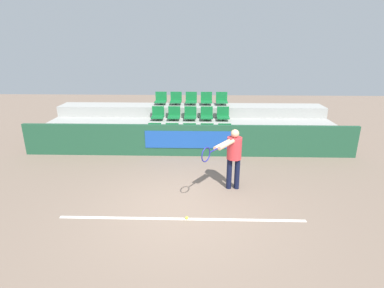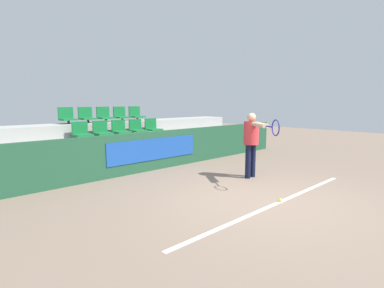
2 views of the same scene
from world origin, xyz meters
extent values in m
plane|color=#7A6656|center=(0.00, 0.00, 0.00)|extent=(30.00, 30.00, 0.00)
cube|color=white|center=(0.00, -0.34, 0.00)|extent=(5.11, 0.08, 0.01)
cube|color=#1E4C33|center=(0.00, 3.33, 0.51)|extent=(10.59, 0.12, 1.02)
cube|color=#19479E|center=(0.00, 3.26, 0.56)|extent=(2.76, 0.02, 0.56)
cube|color=#9E9E99|center=(0.00, 3.89, 0.19)|extent=(10.19, 0.95, 0.38)
cube|color=#9E9E99|center=(0.00, 4.84, 0.38)|extent=(10.19, 0.95, 0.77)
cube|color=#9E9E99|center=(0.00, 5.79, 0.58)|extent=(10.19, 0.95, 1.15)
cylinder|color=#333333|center=(-1.19, 3.93, 0.43)|extent=(0.07, 0.07, 0.10)
cube|color=#146B33|center=(-1.19, 3.93, 0.51)|extent=(0.44, 0.42, 0.05)
cube|color=#146B33|center=(-1.19, 4.12, 0.70)|extent=(0.44, 0.04, 0.33)
cylinder|color=#333333|center=(-0.60, 3.93, 0.43)|extent=(0.07, 0.07, 0.10)
cube|color=#146B33|center=(-0.60, 3.93, 0.51)|extent=(0.44, 0.42, 0.05)
cube|color=#146B33|center=(-0.60, 4.12, 0.70)|extent=(0.44, 0.04, 0.33)
cylinder|color=#333333|center=(0.00, 3.93, 0.43)|extent=(0.07, 0.07, 0.10)
cube|color=#146B33|center=(0.00, 3.93, 0.51)|extent=(0.44, 0.42, 0.05)
cube|color=#146B33|center=(0.00, 4.12, 0.70)|extent=(0.44, 0.04, 0.33)
cylinder|color=#333333|center=(0.60, 3.93, 0.43)|extent=(0.07, 0.07, 0.10)
cube|color=#146B33|center=(0.60, 3.93, 0.51)|extent=(0.44, 0.42, 0.05)
cube|color=#146B33|center=(0.60, 4.12, 0.70)|extent=(0.44, 0.04, 0.33)
cylinder|color=#333333|center=(1.19, 3.93, 0.43)|extent=(0.07, 0.07, 0.10)
cube|color=#146B33|center=(1.19, 3.93, 0.51)|extent=(0.44, 0.42, 0.05)
cube|color=#146B33|center=(1.19, 4.12, 0.70)|extent=(0.44, 0.04, 0.33)
cylinder|color=#333333|center=(-1.19, 4.89, 0.82)|extent=(0.07, 0.07, 0.10)
cube|color=#146B33|center=(-1.19, 4.89, 0.89)|extent=(0.44, 0.42, 0.05)
cube|color=#146B33|center=(-1.19, 5.08, 1.08)|extent=(0.44, 0.04, 0.33)
cylinder|color=#333333|center=(-0.60, 4.89, 0.82)|extent=(0.07, 0.07, 0.10)
cube|color=#146B33|center=(-0.60, 4.89, 0.89)|extent=(0.44, 0.42, 0.05)
cube|color=#146B33|center=(-0.60, 5.08, 1.08)|extent=(0.44, 0.04, 0.33)
cylinder|color=#333333|center=(0.00, 4.89, 0.82)|extent=(0.07, 0.07, 0.10)
cube|color=#146B33|center=(0.00, 4.89, 0.89)|extent=(0.44, 0.42, 0.05)
cube|color=#146B33|center=(0.00, 5.08, 1.08)|extent=(0.44, 0.04, 0.33)
cylinder|color=#333333|center=(0.60, 4.89, 0.82)|extent=(0.07, 0.07, 0.10)
cube|color=#146B33|center=(0.60, 4.89, 0.89)|extent=(0.44, 0.42, 0.05)
cube|color=#146B33|center=(0.60, 5.08, 1.08)|extent=(0.44, 0.04, 0.33)
cylinder|color=#333333|center=(1.19, 4.89, 0.82)|extent=(0.07, 0.07, 0.10)
cube|color=#146B33|center=(1.19, 4.89, 0.89)|extent=(0.44, 0.42, 0.05)
cube|color=#146B33|center=(1.19, 5.08, 1.08)|extent=(0.44, 0.04, 0.33)
cylinder|color=#333333|center=(-1.19, 5.84, 1.20)|extent=(0.07, 0.07, 0.10)
cube|color=#146B33|center=(-1.19, 5.84, 1.28)|extent=(0.44, 0.42, 0.05)
cube|color=#146B33|center=(-1.19, 6.03, 1.47)|extent=(0.44, 0.04, 0.33)
cylinder|color=#333333|center=(-0.60, 5.84, 1.20)|extent=(0.07, 0.07, 0.10)
cube|color=#146B33|center=(-0.60, 5.84, 1.28)|extent=(0.44, 0.42, 0.05)
cube|color=#146B33|center=(-0.60, 6.03, 1.47)|extent=(0.44, 0.04, 0.33)
cylinder|color=#333333|center=(0.00, 5.84, 1.20)|extent=(0.07, 0.07, 0.10)
cube|color=#146B33|center=(0.00, 5.84, 1.28)|extent=(0.44, 0.42, 0.05)
cube|color=#146B33|center=(0.00, 6.03, 1.47)|extent=(0.44, 0.04, 0.33)
cylinder|color=#333333|center=(0.60, 5.84, 1.20)|extent=(0.07, 0.07, 0.10)
cube|color=#146B33|center=(0.60, 5.84, 1.28)|extent=(0.44, 0.42, 0.05)
cube|color=#146B33|center=(0.60, 6.03, 1.47)|extent=(0.44, 0.04, 0.33)
cylinder|color=#333333|center=(1.19, 5.84, 1.20)|extent=(0.07, 0.07, 0.10)
cube|color=#146B33|center=(1.19, 5.84, 1.28)|extent=(0.44, 0.42, 0.05)
cube|color=#146B33|center=(1.19, 6.03, 1.47)|extent=(0.44, 0.04, 0.33)
cylinder|color=black|center=(1.09, 1.08, 0.40)|extent=(0.13, 0.13, 0.80)
cylinder|color=black|center=(1.28, 1.08, 0.40)|extent=(0.13, 0.13, 0.80)
cylinder|color=red|center=(1.19, 1.08, 1.07)|extent=(0.35, 0.35, 0.54)
sphere|color=tan|center=(1.19, 1.08, 1.43)|extent=(0.20, 0.20, 0.20)
cylinder|color=tan|center=(0.86, 0.67, 1.29)|extent=(0.43, 0.58, 0.09)
cylinder|color=tan|center=(0.96, 0.67, 1.29)|extent=(0.43, 0.58, 0.09)
cylinder|color=navy|center=(0.65, 0.28, 1.29)|extent=(0.19, 0.27, 0.03)
torus|color=navy|center=(0.49, 0.03, 1.29)|extent=(0.20, 0.28, 0.32)
sphere|color=#CCDB33|center=(0.10, -0.35, 0.03)|extent=(0.07, 0.07, 0.07)
camera|label=1|loc=(0.36, -5.70, 3.47)|focal=28.00mm
camera|label=2|loc=(-4.62, -3.00, 1.78)|focal=28.00mm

